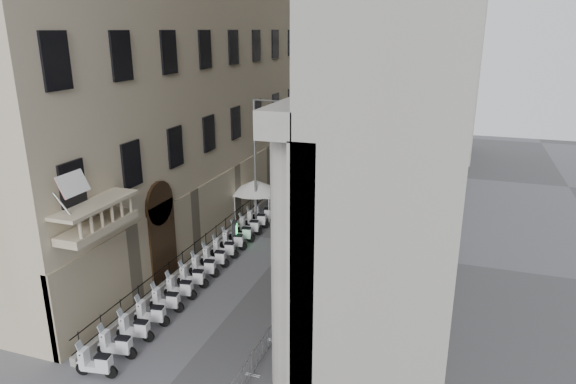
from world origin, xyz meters
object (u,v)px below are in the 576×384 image
scooter_0 (98,376)px  pedestrian_b (361,195)px  security_tent (257,187)px  pedestrian_a (331,214)px  street_lamp (259,151)px  info_kiosk (235,235)px

scooter_0 → pedestrian_b: bearing=-22.9°
security_tent → pedestrian_b: 8.41m
pedestrian_a → pedestrian_b: size_ratio=0.99×
security_tent → street_lamp: 3.02m
street_lamp → pedestrian_a: bearing=20.0°
security_tent → pedestrian_a: (5.38, 0.14, -1.48)m
scooter_0 → pedestrian_a: 19.30m
scooter_0 → info_kiosk: 13.29m
pedestrian_b → pedestrian_a: bearing=99.5°
info_kiosk → pedestrian_b: 11.91m
info_kiosk → scooter_0: bearing=-107.0°
info_kiosk → pedestrian_a: size_ratio=0.94×
pedestrian_b → scooter_0: bearing=99.4°
pedestrian_a → pedestrian_b: (1.22, 4.86, 0.01)m
scooter_0 → info_kiosk: (-0.05, 13.27, 0.88)m
info_kiosk → pedestrian_a: pedestrian_a is taller
scooter_0 → pedestrian_a: pedestrian_a is taller
security_tent → info_kiosk: (0.58, -5.27, -1.52)m
pedestrian_b → security_tent: bearing=60.8°
scooter_0 → street_lamp: size_ratio=0.17×
street_lamp → pedestrian_a: size_ratio=4.74×
scooter_0 → street_lamp: (-0.08, 17.70, 5.25)m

